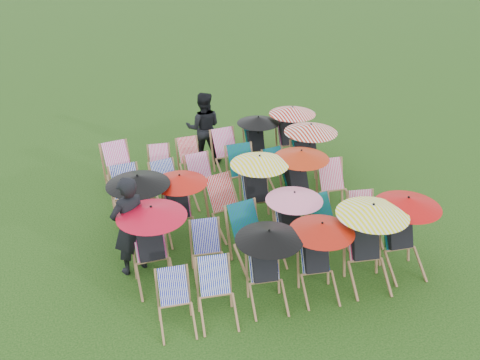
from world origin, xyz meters
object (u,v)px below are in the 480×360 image
object	(u,v)px
deckchair_5	(404,233)
person_rear	(204,128)
deckchair_0	(176,304)
deckchair_29	(291,133)
person_left	(129,226)

from	to	relation	value
deckchair_5	person_rear	world-z (taller)	person_rear
deckchair_5	deckchair_0	bearing A→B (deg)	-172.69
deckchair_29	person_left	size ratio (longest dim) A/B	0.73
deckchair_29	person_left	xyz separation A→B (m)	(-4.38, -3.15, 0.21)
deckchair_0	person_rear	xyz separation A→B (m)	(1.98, 5.34, 0.47)
deckchair_5	person_left	distance (m)	4.62
deckchair_0	person_rear	distance (m)	5.71
deckchair_5	deckchair_29	xyz separation A→B (m)	(-0.00, 4.62, -0.01)
deckchair_0	person_left	xyz separation A→B (m)	(-0.38, 1.58, 0.49)
deckchair_0	person_rear	world-z (taller)	person_rear
deckchair_5	deckchair_29	bearing A→B (deg)	95.72
person_left	deckchair_5	bearing A→B (deg)	139.68
person_left	person_rear	size ratio (longest dim) A/B	1.03
person_left	deckchair_0	bearing A→B (deg)	81.80
deckchair_0	deckchair_5	distance (m)	4.01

